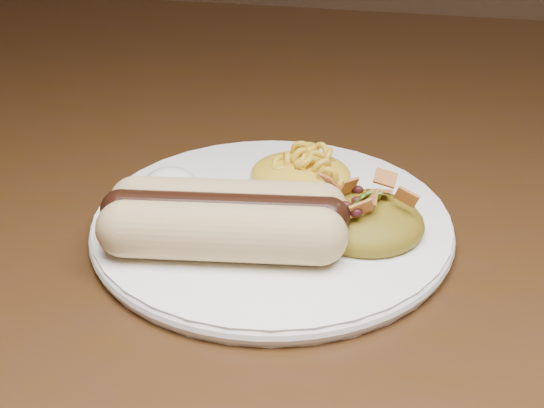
# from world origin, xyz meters

# --- Properties ---
(table) EXTENTS (1.60, 0.90, 0.75)m
(table) POSITION_xyz_m (0.00, 0.00, 0.66)
(table) COLOR #311D09
(table) RESTS_ON floor
(plate) EXTENTS (0.29, 0.29, 0.01)m
(plate) POSITION_xyz_m (-0.10, -0.15, 0.76)
(plate) COLOR white
(plate) RESTS_ON table
(hotdog) EXTENTS (0.14, 0.09, 0.04)m
(hotdog) POSITION_xyz_m (-0.12, -0.19, 0.78)
(hotdog) COLOR #D0BC73
(hotdog) RESTS_ON plate
(mac_and_cheese) EXTENTS (0.09, 0.09, 0.03)m
(mac_and_cheese) POSITION_xyz_m (-0.09, -0.09, 0.78)
(mac_and_cheese) COLOR yellow
(mac_and_cheese) RESTS_ON plate
(sour_cream) EXTENTS (0.05, 0.05, 0.02)m
(sour_cream) POSITION_xyz_m (-0.18, -0.13, 0.78)
(sour_cream) COLOR white
(sour_cream) RESTS_ON plate
(taco_salad) EXTENTS (0.08, 0.08, 0.04)m
(taco_salad) POSITION_xyz_m (-0.03, -0.15, 0.78)
(taco_salad) COLOR #9F3E0F
(taco_salad) RESTS_ON plate
(fork) EXTENTS (0.07, 0.15, 0.00)m
(fork) POSITION_xyz_m (-0.19, -0.15, 0.75)
(fork) COLOR white
(fork) RESTS_ON table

